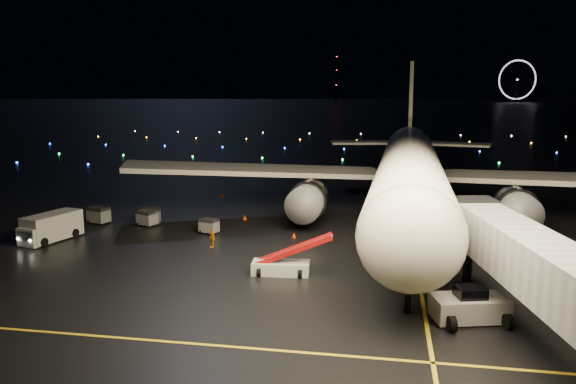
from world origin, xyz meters
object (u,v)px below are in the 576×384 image
at_px(baggage_cart_0, 209,226).
at_px(baggage_cart_2, 99,215).
at_px(crew_c, 212,238).
at_px(pushback_tug, 470,304).
at_px(service_truck, 53,227).
at_px(baggage_cart_3, 147,218).
at_px(airliner, 411,136).
at_px(belt_loader, 281,254).
at_px(baggage_cart_1, 150,216).

bearing_deg(baggage_cart_0, baggage_cart_2, -171.89).
distance_m(crew_c, baggage_cart_0, 5.27).
bearing_deg(pushback_tug, baggage_cart_2, 135.75).
bearing_deg(service_truck, baggage_cart_3, 62.52).
bearing_deg(service_truck, pushback_tug, -4.31).
bearing_deg(pushback_tug, baggage_cart_0, 126.61).
xyz_separation_m(airliner, pushback_tug, (2.79, -29.28, -8.25)).
relative_size(service_truck, baggage_cart_2, 3.36).
bearing_deg(belt_loader, service_truck, 161.29).
bearing_deg(pushback_tug, service_truck, 145.56).
bearing_deg(pushback_tug, baggage_cart_1, 130.64).
bearing_deg(airliner, baggage_cart_0, -149.29).
bearing_deg(baggage_cart_1, airliner, 5.25).
xyz_separation_m(airliner, crew_c, (-18.32, -15.99, -8.47)).
distance_m(airliner, baggage_cart_0, 24.57).
bearing_deg(airliner, baggage_cart_2, -162.91).
bearing_deg(airliner, service_truck, -152.78).
bearing_deg(belt_loader, crew_c, 136.23).
xyz_separation_m(belt_loader, baggage_cart_3, (-17.17, 13.34, -0.80)).
height_order(baggage_cart_2, baggage_cart_3, baggage_cart_2).
height_order(baggage_cart_0, baggage_cart_2, baggage_cart_2).
bearing_deg(crew_c, service_truck, -133.22).
height_order(baggage_cart_0, baggage_cart_1, baggage_cart_1).
bearing_deg(airliner, belt_loader, -113.35).
height_order(pushback_tug, baggage_cart_1, pushback_tug).
bearing_deg(baggage_cart_0, service_truck, -143.17).
height_order(crew_c, baggage_cart_3, crew_c).
height_order(crew_c, baggage_cart_1, baggage_cart_1).
relative_size(crew_c, baggage_cart_1, 0.84).
bearing_deg(service_truck, baggage_cart_0, 35.03).
bearing_deg(belt_loader, baggage_cart_0, 126.19).
height_order(pushback_tug, service_truck, service_truck).
bearing_deg(baggage_cart_2, service_truck, -80.33).
xyz_separation_m(belt_loader, baggage_cart_1, (-17.09, 14.01, -0.71)).
bearing_deg(baggage_cart_2, pushback_tug, -12.18).
relative_size(pushback_tug, service_truck, 0.63).
height_order(pushback_tug, belt_loader, belt_loader).
bearing_deg(pushback_tug, baggage_cart_3, 131.58).
bearing_deg(crew_c, pushback_tug, 13.97).
relative_size(pushback_tug, belt_loader, 0.69).
xyz_separation_m(airliner, baggage_cart_1, (-27.71, -8.41, -8.46)).
height_order(pushback_tug, crew_c, pushback_tug).
bearing_deg(baggage_cart_1, belt_loader, -50.99).
distance_m(airliner, crew_c, 25.75).
xyz_separation_m(belt_loader, baggage_cart_2, (-22.76, 13.41, -0.69)).
relative_size(belt_loader, baggage_cart_3, 3.50).
distance_m(baggage_cart_1, baggage_cart_2, 5.70).
distance_m(airliner, baggage_cart_1, 30.16).
relative_size(airliner, service_truck, 9.09).
distance_m(service_truck, baggage_cart_3, 9.64).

